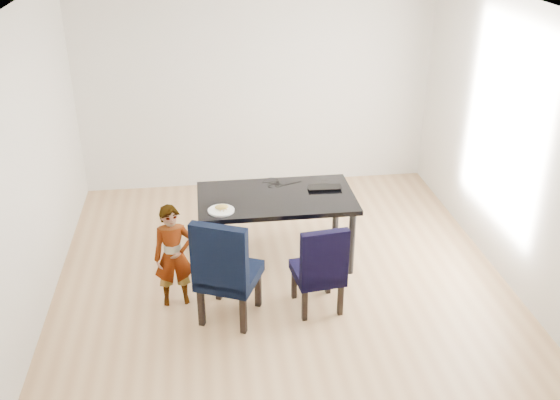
{
  "coord_description": "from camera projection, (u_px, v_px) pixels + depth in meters",
  "views": [
    {
      "loc": [
        -0.71,
        -5.18,
        3.54
      ],
      "look_at": [
        0.0,
        0.2,
        0.85
      ],
      "focal_mm": 40.0,
      "sensor_mm": 36.0,
      "label": 1
    }
  ],
  "objects": [
    {
      "name": "chair_left",
      "position": [
        229.0,
        267.0,
        5.58
      ],
      "size": [
        0.67,
        0.68,
        1.05
      ],
      "primitive_type": "cube",
      "rotation": [
        0.0,
        0.0,
        -0.42
      ],
      "color": "black",
      "rests_on": "floor"
    },
    {
      "name": "wall_right",
      "position": [
        518.0,
        148.0,
        5.92
      ],
      "size": [
        0.01,
        5.0,
        2.7
      ],
      "primitive_type": "cube",
      "color": "silver",
      "rests_on": "ground"
    },
    {
      "name": "laptop",
      "position": [
        324.0,
        186.0,
        6.56
      ],
      "size": [
        0.36,
        0.24,
        0.03
      ],
      "primitive_type": "imported",
      "rotation": [
        0.0,
        0.0,
        3.1
      ],
      "color": "black",
      "rests_on": "dining_table"
    },
    {
      "name": "ceiling",
      "position": [
        283.0,
        6.0,
        5.06
      ],
      "size": [
        4.5,
        5.0,
        0.01
      ],
      "primitive_type": "cube",
      "color": "white",
      "rests_on": "wall_back"
    },
    {
      "name": "dining_table",
      "position": [
        276.0,
        228.0,
        6.54
      ],
      "size": [
        1.6,
        0.9,
        0.75
      ],
      "primitive_type": "cube",
      "color": "black",
      "rests_on": "floor"
    },
    {
      "name": "floor",
      "position": [
        283.0,
        285.0,
        6.26
      ],
      "size": [
        4.5,
        5.0,
        0.01
      ],
      "primitive_type": "cube",
      "color": "tan",
      "rests_on": "ground"
    },
    {
      "name": "child",
      "position": [
        174.0,
        256.0,
        5.78
      ],
      "size": [
        0.4,
        0.28,
        1.02
      ],
      "primitive_type": "imported",
      "rotation": [
        0.0,
        0.0,
        0.1
      ],
      "color": "orange",
      "rests_on": "floor"
    },
    {
      "name": "wall_front",
      "position": [
        344.0,
        334.0,
        3.43
      ],
      "size": [
        4.5,
        0.01,
        2.7
      ],
      "primitive_type": "cube",
      "color": "silver",
      "rests_on": "ground"
    },
    {
      "name": "chair_right",
      "position": [
        318.0,
        265.0,
        5.74
      ],
      "size": [
        0.48,
        0.5,
        0.9
      ],
      "primitive_type": "cube",
      "rotation": [
        0.0,
        0.0,
        0.12
      ],
      "color": "black",
      "rests_on": "floor"
    },
    {
      "name": "plate",
      "position": [
        221.0,
        210.0,
        6.06
      ],
      "size": [
        0.27,
        0.27,
        0.01
      ],
      "primitive_type": "cylinder",
      "rotation": [
        0.0,
        0.0,
        0.02
      ],
      "color": "white",
      "rests_on": "dining_table"
    },
    {
      "name": "sandwich",
      "position": [
        222.0,
        207.0,
        6.06
      ],
      "size": [
        0.15,
        0.1,
        0.05
      ],
      "primitive_type": "ellipsoid",
      "rotation": [
        0.0,
        0.0,
        -0.32
      ],
      "color": "gold",
      "rests_on": "plate"
    },
    {
      "name": "wall_back",
      "position": [
        256.0,
        85.0,
        7.88
      ],
      "size": [
        4.5,
        0.01,
        2.7
      ],
      "primitive_type": "cube",
      "color": "white",
      "rests_on": "ground"
    },
    {
      "name": "cable_tangle",
      "position": [
        275.0,
        185.0,
        6.59
      ],
      "size": [
        0.16,
        0.16,
        0.01
      ],
      "primitive_type": "torus",
      "rotation": [
        0.0,
        0.0,
        -0.11
      ],
      "color": "black",
      "rests_on": "dining_table"
    },
    {
      "name": "wall_left",
      "position": [
        25.0,
        174.0,
        5.39
      ],
      "size": [
        0.01,
        5.0,
        2.7
      ],
      "primitive_type": "cube",
      "color": "white",
      "rests_on": "ground"
    }
  ]
}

